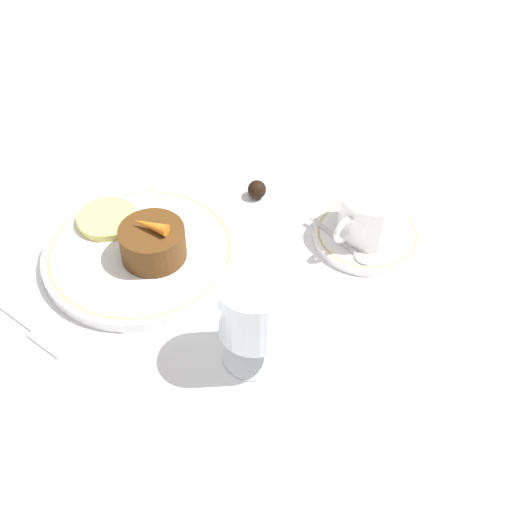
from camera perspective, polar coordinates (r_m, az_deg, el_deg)
The scene contains 11 objects.
ground_plane at distance 0.85m, azimuth -7.45°, elevation -1.65°, with size 3.00×3.00×0.00m, color white.
dinner_plate at distance 0.87m, azimuth -9.03°, elevation 0.35°, with size 0.24×0.24×0.01m.
saucer at distance 0.89m, azimuth 8.86°, elevation 1.67°, with size 0.13×0.13×0.01m.
coffee_cup at distance 0.87m, azimuth 9.19°, elevation 3.46°, with size 0.11×0.08×0.06m.
spoon at distance 0.87m, azimuth 7.17°, elevation 0.86°, with size 0.02×0.11×0.00m.
wine_glass at distance 0.71m, azimuth -0.09°, elevation -4.46°, with size 0.07×0.07×0.11m.
fork at distance 0.84m, azimuth -18.12°, elevation -4.95°, with size 0.04×0.18×0.01m.
dessert_cake at distance 0.84m, azimuth -8.26°, elevation 1.04°, with size 0.08×0.08×0.04m.
carrot_garnish at distance 0.82m, azimuth -8.46°, elevation 2.44°, with size 0.03×0.05×0.01m.
pineapple_slice at distance 0.91m, azimuth -11.82°, elevation 2.92°, with size 0.07×0.07×0.01m.
chocolate_truffle at distance 0.94m, azimuth 0.07°, elevation 5.34°, with size 0.02×0.02×0.02m.
Camera 1 is at (0.31, 0.50, 0.61)m, focal length 50.00 mm.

